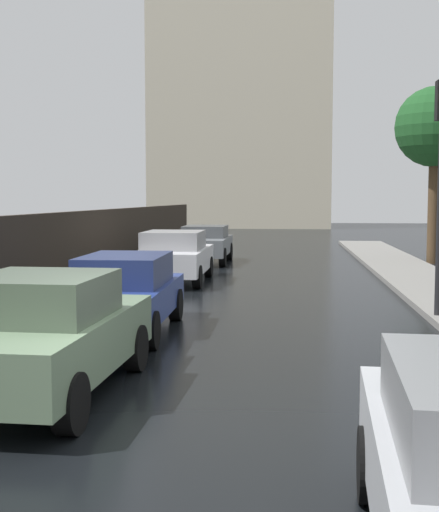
% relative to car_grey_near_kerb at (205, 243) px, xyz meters
% --- Properties ---
extents(ground, '(120.00, 120.00, 0.00)m').
position_rel_car_grey_near_kerb_xyz_m(ground, '(1.82, -18.40, -0.74)').
color(ground, black).
extents(car_grey_near_kerb, '(1.86, 4.00, 1.38)m').
position_rel_car_grey_near_kerb_xyz_m(car_grey_near_kerb, '(0.00, 0.00, 0.00)').
color(car_grey_near_kerb, slate).
rests_on(car_grey_near_kerb, ground).
extents(car_blue_mid_road, '(1.76, 4.05, 1.39)m').
position_rel_car_grey_near_kerb_xyz_m(car_blue_mid_road, '(0.13, -13.27, -0.02)').
color(car_blue_mid_road, navy).
rests_on(car_blue_mid_road, ground).
extents(car_white_far_ahead, '(1.91, 4.17, 1.47)m').
position_rel_car_grey_near_kerb_xyz_m(car_white_far_ahead, '(-0.17, -5.89, 0.02)').
color(car_white_far_ahead, silver).
rests_on(car_white_far_ahead, ground).
extents(car_green_far_lane, '(1.94, 4.02, 1.50)m').
position_rel_car_grey_near_kerb_xyz_m(car_green_far_lane, '(0.10, -17.29, 0.03)').
color(car_green_far_lane, slate).
rests_on(car_green_far_lane, ground).
extents(street_tree_mid, '(2.92, 2.92, 6.47)m').
position_rel_car_grey_near_kerb_xyz_m(street_tree_mid, '(8.41, 0.59, 4.20)').
color(street_tree_mid, '#4C3823').
rests_on(street_tree_mid, ground).
extents(distant_tower, '(14.58, 7.14, 28.11)m').
position_rel_car_grey_near_kerb_xyz_m(distant_tower, '(-0.83, 31.52, 11.33)').
color(distant_tower, beige).
rests_on(distant_tower, ground).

